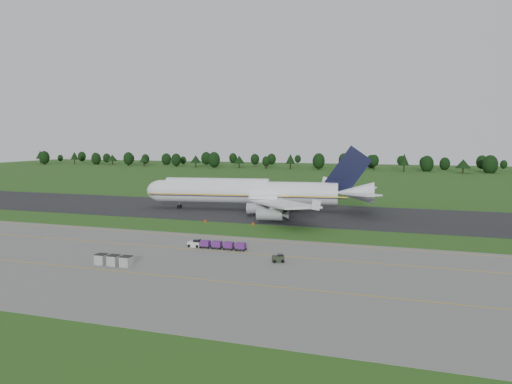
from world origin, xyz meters
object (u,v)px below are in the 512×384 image
(aircraft, at_px, (251,192))
(uld_row, at_px, (113,260))
(utility_cart, at_px, (278,259))
(edge_markers, at_px, (229,223))
(baggage_train, at_px, (216,245))

(aircraft, bearing_deg, uld_row, -90.94)
(utility_cart, bearing_deg, edge_markers, 123.74)
(aircraft, distance_m, uld_row, 67.35)
(aircraft, relative_size, utility_cart, 29.40)
(baggage_train, relative_size, uld_row, 1.79)
(utility_cart, xyz_separation_m, uld_row, (-25.28, -10.66, 0.34))
(edge_markers, bearing_deg, baggage_train, -73.54)
(uld_row, height_order, edge_markers, uld_row)
(uld_row, bearing_deg, edge_markers, 85.72)
(aircraft, xyz_separation_m, baggage_train, (10.06, -50.29, -4.59))
(utility_cart, relative_size, uld_row, 0.35)
(baggage_train, bearing_deg, aircraft, 101.31)
(aircraft, height_order, uld_row, aircraft)
(aircraft, distance_m, baggage_train, 51.50)
(utility_cart, bearing_deg, uld_row, -157.14)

